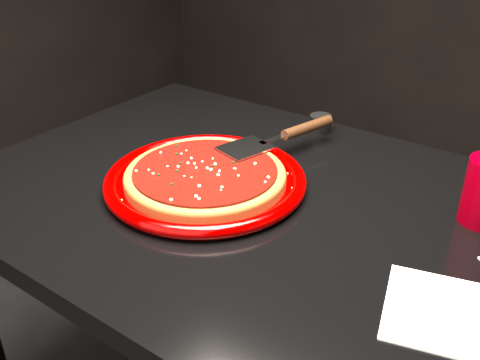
{
  "coord_description": "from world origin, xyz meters",
  "views": [
    {
      "loc": [
        0.45,
        -0.72,
        1.25
      ],
      "look_at": [
        -0.07,
        -0.0,
        0.77
      ],
      "focal_mm": 40.0,
      "sensor_mm": 36.0,
      "label": 1
    }
  ],
  "objects_px": {
    "plate": "(206,180)",
    "ramekin": "(320,123)",
    "pizza_server": "(279,136)",
    "table": "(266,346)"
  },
  "relations": [
    {
      "from": "plate",
      "to": "pizza_server",
      "type": "relative_size",
      "value": 1.15
    },
    {
      "from": "table",
      "to": "ramekin",
      "type": "distance_m",
      "value": 0.52
    },
    {
      "from": "table",
      "to": "pizza_server",
      "type": "height_order",
      "value": "pizza_server"
    },
    {
      "from": "table",
      "to": "plate",
      "type": "xyz_separation_m",
      "value": [
        -0.13,
        -0.03,
        0.39
      ]
    },
    {
      "from": "pizza_server",
      "to": "ramekin",
      "type": "bearing_deg",
      "value": 103.03
    },
    {
      "from": "table",
      "to": "plate",
      "type": "height_order",
      "value": "plate"
    },
    {
      "from": "ramekin",
      "to": "pizza_server",
      "type": "bearing_deg",
      "value": -92.33
    },
    {
      "from": "plate",
      "to": "pizza_server",
      "type": "height_order",
      "value": "pizza_server"
    },
    {
      "from": "plate",
      "to": "ramekin",
      "type": "distance_m",
      "value": 0.37
    },
    {
      "from": "pizza_server",
      "to": "plate",
      "type": "bearing_deg",
      "value": -86.99
    }
  ]
}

